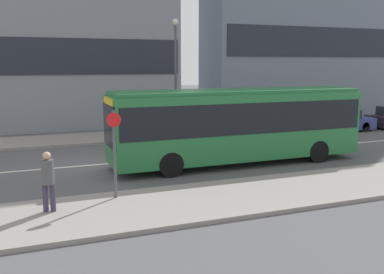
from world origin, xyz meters
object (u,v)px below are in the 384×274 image
parked_car_0 (339,121)px  bus_stop_sign (114,148)px  city_bus (237,121)px  pedestrian_near_stop (48,178)px  street_lamp (176,65)px

parked_car_0 → bus_stop_sign: bus_stop_sign is taller
city_bus → bus_stop_sign: 6.70m
bus_stop_sign → city_bus: bearing=29.2°
city_bus → pedestrian_near_stop: city_bus is taller
city_bus → street_lamp: street_lamp is taller
parked_car_0 → street_lamp: bearing=170.7°
parked_car_0 → bus_stop_sign: 18.14m
city_bus → street_lamp: size_ratio=1.66×
pedestrian_near_stop → street_lamp: bearing=69.0°
city_bus → pedestrian_near_stop: 8.75m
bus_stop_sign → street_lamp: (5.58, 10.46, 2.44)m
city_bus → bus_stop_sign: city_bus is taller
pedestrian_near_stop → bus_stop_sign: (1.98, 0.57, 0.61)m
pedestrian_near_stop → street_lamp: street_lamp is taller
street_lamp → city_bus: bearing=-87.9°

